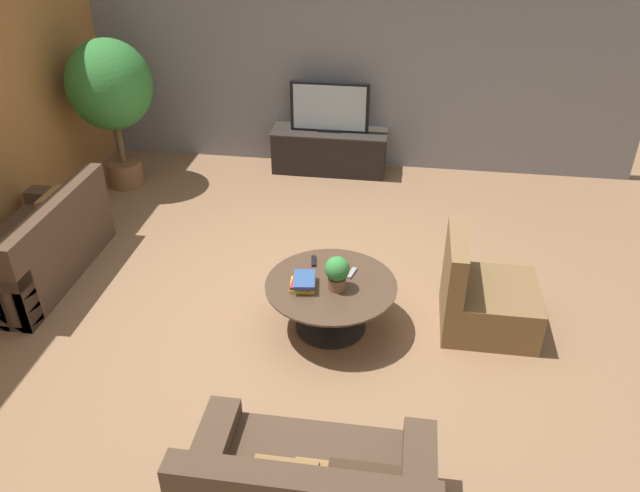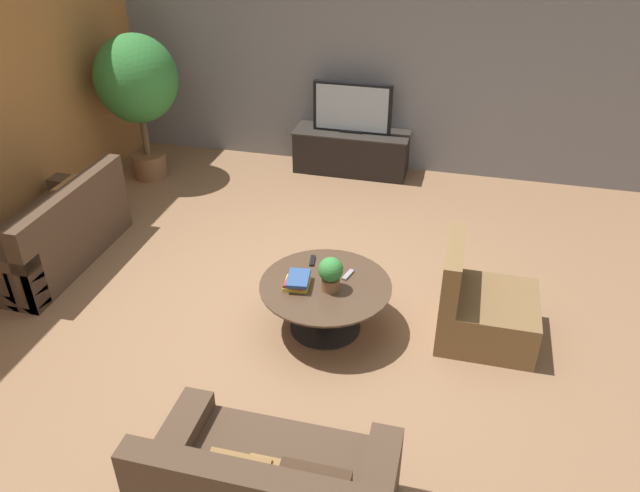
% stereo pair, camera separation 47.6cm
% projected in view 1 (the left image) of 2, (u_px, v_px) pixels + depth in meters
% --- Properties ---
extents(ground_plane, '(24.00, 24.00, 0.00)m').
position_uv_depth(ground_plane, '(300.00, 305.00, 5.72)').
color(ground_plane, '#8C6647').
extents(back_wall_stone, '(7.40, 0.12, 3.00)m').
position_uv_depth(back_wall_stone, '(344.00, 49.00, 7.67)').
color(back_wall_stone, slate).
rests_on(back_wall_stone, ground).
extents(media_console, '(1.47, 0.50, 0.55)m').
position_uv_depth(media_console, '(329.00, 150.00, 8.06)').
color(media_console, black).
rests_on(media_console, ground).
extents(television, '(0.98, 0.13, 0.63)m').
position_uv_depth(television, '(330.00, 107.00, 7.75)').
color(television, black).
rests_on(television, media_console).
extents(coffee_table, '(1.11, 1.11, 0.46)m').
position_uv_depth(coffee_table, '(331.00, 297.00, 5.29)').
color(coffee_table, black).
rests_on(coffee_table, ground).
extents(couch_by_wall, '(0.84, 1.71, 0.84)m').
position_uv_depth(couch_by_wall, '(37.00, 250.00, 5.98)').
color(couch_by_wall, '#4C3828').
rests_on(couch_by_wall, ground).
extents(armchair_wicker, '(0.80, 0.76, 0.86)m').
position_uv_depth(armchair_wicker, '(483.00, 299.00, 5.34)').
color(armchair_wicker, brown).
rests_on(armchair_wicker, ground).
extents(potted_palm_tall, '(0.98, 0.98, 1.79)m').
position_uv_depth(potted_palm_tall, '(110.00, 90.00, 7.22)').
color(potted_palm_tall, brown).
rests_on(potted_palm_tall, ground).
extents(potted_plant_tabletop, '(0.21, 0.21, 0.30)m').
position_uv_depth(potted_plant_tabletop, '(337.00, 272.00, 5.08)').
color(potted_plant_tabletop, brown).
rests_on(potted_plant_tabletop, coffee_table).
extents(book_stack, '(0.23, 0.29, 0.09)m').
position_uv_depth(book_stack, '(303.00, 282.00, 5.15)').
color(book_stack, gold).
rests_on(book_stack, coffee_table).
extents(remote_black, '(0.06, 0.16, 0.02)m').
position_uv_depth(remote_black, '(314.00, 261.00, 5.49)').
color(remote_black, black).
rests_on(remote_black, coffee_table).
extents(remote_silver, '(0.08, 0.16, 0.02)m').
position_uv_depth(remote_silver, '(352.00, 273.00, 5.33)').
color(remote_silver, gray).
rests_on(remote_silver, coffee_table).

